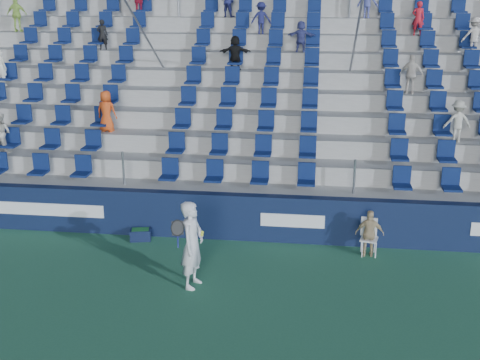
{
  "coord_description": "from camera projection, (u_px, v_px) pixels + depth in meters",
  "views": [
    {
      "loc": [
        1.95,
        -11.06,
        6.16
      ],
      "look_at": [
        0.2,
        2.8,
        1.7
      ],
      "focal_mm": 45.0,
      "sensor_mm": 36.0,
      "label": 1
    }
  ],
  "objects": [
    {
      "name": "grandstand",
      "position": [
        255.0,
        117.0,
        19.7
      ],
      "size": [
        24.0,
        8.17,
        6.63
      ],
      "color": "#A9A9A4",
      "rests_on": "ground"
    },
    {
      "name": "ground",
      "position": [
        214.0,
        297.0,
        12.56
      ],
      "size": [
        70.0,
        70.0,
        0.0
      ],
      "primitive_type": "plane",
      "color": "#30704E",
      "rests_on": "ground"
    },
    {
      "name": "tennis_player",
      "position": [
        192.0,
        245.0,
        12.76
      ],
      "size": [
        0.7,
        0.78,
        1.94
      ],
      "color": "silver",
      "rests_on": "ground"
    },
    {
      "name": "ball_bin",
      "position": [
        141.0,
        234.0,
        15.39
      ],
      "size": [
        0.58,
        0.44,
        0.29
      ],
      "color": "#0E1735",
      "rests_on": "ground"
    },
    {
      "name": "sponsor_wall",
      "position": [
        234.0,
        217.0,
        15.35
      ],
      "size": [
        24.0,
        0.32,
        1.2
      ],
      "color": "#101B3B",
      "rests_on": "ground"
    },
    {
      "name": "line_judge",
      "position": [
        370.0,
        233.0,
        14.34
      ],
      "size": [
        0.69,
        0.31,
        1.16
      ],
      "primitive_type": "imported",
      "rotation": [
        0.0,
        0.0,
        3.1
      ],
      "color": "tan",
      "rests_on": "ground"
    },
    {
      "name": "line_judge_chair",
      "position": [
        369.0,
        234.0,
        14.5
      ],
      "size": [
        0.47,
        0.48,
        0.9
      ],
      "color": "white",
      "rests_on": "ground"
    }
  ]
}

